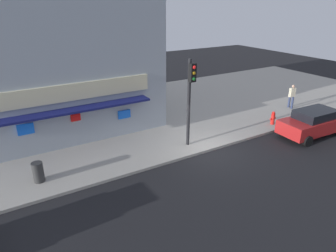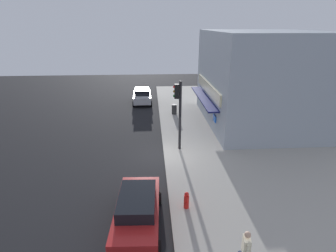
# 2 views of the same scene
# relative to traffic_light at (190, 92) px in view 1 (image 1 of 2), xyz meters

# --- Properties ---
(ground_plane) EXTENTS (62.96, 62.96, 0.00)m
(ground_plane) POSITION_rel_traffic_light_xyz_m (0.72, -1.04, -3.25)
(ground_plane) COLOR black
(sidewalk) EXTENTS (41.98, 13.81, 0.15)m
(sidewalk) POSITION_rel_traffic_light_xyz_m (0.72, 5.87, -3.18)
(sidewalk) COLOR #A39E93
(sidewalk) RESTS_ON ground_plane
(corner_building) EXTENTS (11.46, 9.94, 7.76)m
(corner_building) POSITION_rel_traffic_light_xyz_m (-5.33, 7.69, 0.77)
(corner_building) COLOR #9EA8B2
(corner_building) RESTS_ON sidewalk
(traffic_light) EXTENTS (0.32, 0.58, 4.83)m
(traffic_light) POSITION_rel_traffic_light_xyz_m (0.00, 0.00, 0.00)
(traffic_light) COLOR black
(traffic_light) RESTS_ON sidewalk
(fire_hydrant) EXTENTS (0.49, 0.25, 0.87)m
(fire_hydrant) POSITION_rel_traffic_light_xyz_m (6.52, -0.25, -2.68)
(fire_hydrant) COLOR red
(fire_hydrant) RESTS_ON sidewalk
(trash_can) EXTENTS (0.48, 0.48, 0.94)m
(trash_can) POSITION_rel_traffic_light_xyz_m (-7.89, 0.41, -2.64)
(trash_can) COLOR #2D2D2D
(trash_can) RESTS_ON sidewalk
(pedestrian) EXTENTS (0.59, 0.52, 1.79)m
(pedestrian) POSITION_rel_traffic_light_xyz_m (10.23, 1.31, -2.11)
(pedestrian) COLOR navy
(pedestrian) RESTS_ON sidewalk
(parked_car_red) EXTENTS (4.66, 2.23, 1.64)m
(parked_car_red) POSITION_rel_traffic_light_xyz_m (7.50, -2.52, -2.40)
(parked_car_red) COLOR #AD1E1E
(parked_car_red) RESTS_ON ground_plane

